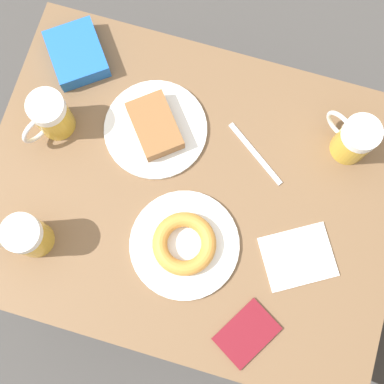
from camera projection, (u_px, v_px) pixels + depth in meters
The scene contains 11 objects.
ground_plane at pixel (192, 235), 1.91m from camera, with size 8.00×8.00×0.00m, color #474442.
table at pixel (192, 200), 1.27m from camera, with size 0.72×0.95×0.72m.
plate_with_cake at pixel (155, 128), 1.22m from camera, with size 0.24×0.24×0.05m.
plate_with_donut at pixel (184, 244), 1.16m from camera, with size 0.24×0.24×0.04m.
beer_mug_left at pixel (354, 139), 1.16m from camera, with size 0.09×0.12×0.12m.
beer_mug_center at pixel (27, 236), 1.12m from camera, with size 0.09×0.12×0.12m.
beer_mug_right at pixel (51, 116), 1.18m from camera, with size 0.12×0.08×0.12m.
napkin_folded at pixel (298, 257), 1.17m from camera, with size 0.18×0.19×0.00m.
fork at pixel (255, 154), 1.22m from camera, with size 0.12×0.15×0.00m.
passport_near_edge at pixel (247, 334), 1.14m from camera, with size 0.15×0.14×0.01m.
blue_pouch at pixel (77, 54), 1.25m from camera, with size 0.18×0.18×0.04m.
Camera 1 is at (0.24, 0.07, 1.90)m, focal length 50.00 mm.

